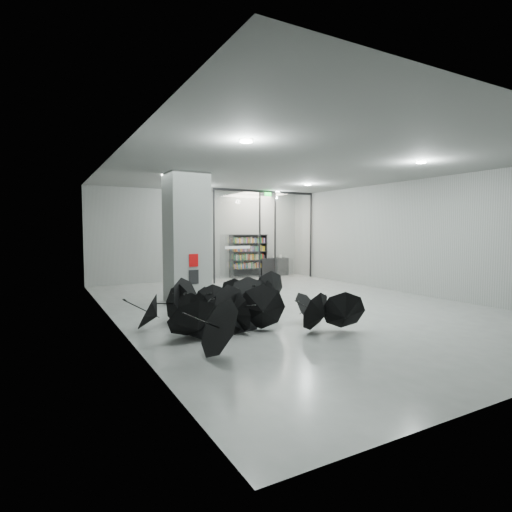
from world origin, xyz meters
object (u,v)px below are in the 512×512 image
bench (224,322)px  bookshelf (249,256)px  shop_counter (273,267)px  column (187,238)px  umbrella_cluster (238,312)px

bench → bookshelf: size_ratio=0.71×
bookshelf → shop_counter: size_ratio=1.39×
column → bookshelf: column is taller
bookshelf → bench: bearing=-118.0°
shop_counter → umbrella_cluster: umbrella_cluster is taller
bench → shop_counter: size_ratio=0.98×
column → umbrella_cluster: size_ratio=0.82×
umbrella_cluster → bench: bearing=-141.6°
bench → column: bearing=68.6°
column → bookshelf: (4.70, 4.75, -0.98)m
column → bookshelf: bearing=45.3°
column → shop_counter: 7.88m
column → shop_counter: column is taller
shop_counter → umbrella_cluster: bearing=-122.0°
column → bench: 4.38m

